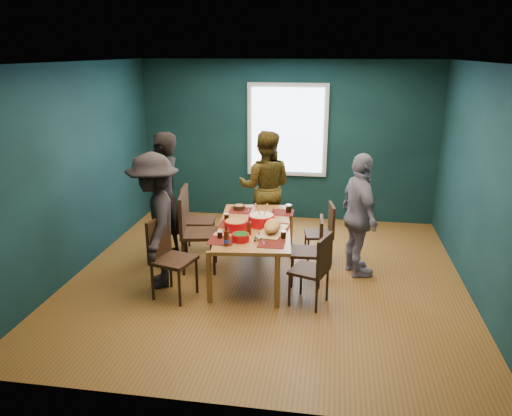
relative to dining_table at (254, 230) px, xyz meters
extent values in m
cube|color=brown|center=(0.17, -0.05, -0.63)|extent=(5.00, 5.00, 0.01)
cube|color=silver|center=(0.17, -0.05, 2.08)|extent=(5.00, 5.00, 0.01)
cube|color=#103538|center=(-2.33, -0.05, 0.73)|extent=(0.01, 5.00, 2.70)
cube|color=#103538|center=(2.67, -0.05, 0.73)|extent=(0.01, 5.00, 2.70)
cube|color=#103538|center=(0.17, 2.45, 0.73)|extent=(5.00, 0.01, 2.70)
cube|color=#103538|center=(0.17, -2.55, 0.73)|extent=(5.00, 0.01, 2.70)
cube|color=beige|center=(0.17, 2.42, 0.93)|extent=(1.35, 0.06, 1.55)
cube|color=olive|center=(0.00, 0.00, 0.04)|extent=(1.10, 1.90, 0.05)
cylinder|color=olive|center=(-0.40, -0.83, -0.30)|extent=(0.06, 0.06, 0.64)
cylinder|color=olive|center=(0.40, -0.83, -0.30)|extent=(0.06, 0.06, 0.64)
cylinder|color=olive|center=(-0.40, 0.83, -0.30)|extent=(0.06, 0.06, 0.64)
cylinder|color=olive|center=(0.40, 0.83, -0.30)|extent=(0.06, 0.06, 0.64)
cube|color=black|center=(-0.92, 0.68, -0.15)|extent=(0.49, 0.49, 0.04)
cube|color=black|center=(-1.12, 0.65, 0.11)|extent=(0.10, 0.44, 0.48)
cylinder|color=black|center=(-1.09, 0.46, -0.40)|extent=(0.03, 0.03, 0.45)
cylinder|color=black|center=(-0.71, 0.51, -0.40)|extent=(0.03, 0.03, 0.45)
cylinder|color=black|center=(-1.13, 0.84, -0.40)|extent=(0.03, 0.03, 0.45)
cylinder|color=black|center=(-0.76, 0.89, -0.40)|extent=(0.03, 0.03, 0.45)
cube|color=black|center=(-0.76, 0.07, -0.12)|extent=(0.55, 0.55, 0.04)
cube|color=black|center=(-0.96, 0.03, 0.16)|extent=(0.13, 0.47, 0.51)
cylinder|color=black|center=(-0.92, -0.16, -0.38)|extent=(0.04, 0.04, 0.48)
cylinder|color=black|center=(-0.52, -0.09, -0.38)|extent=(0.04, 0.04, 0.48)
cylinder|color=black|center=(-0.99, 0.23, -0.38)|extent=(0.04, 0.04, 0.48)
cylinder|color=black|center=(-0.60, 0.31, -0.38)|extent=(0.04, 0.04, 0.48)
cube|color=black|center=(-0.84, -0.75, -0.15)|extent=(0.54, 0.54, 0.04)
cube|color=black|center=(-1.03, -0.69, 0.11)|extent=(0.16, 0.43, 0.48)
cylinder|color=black|center=(-1.07, -0.88, -0.40)|extent=(0.03, 0.03, 0.45)
cylinder|color=black|center=(-0.71, -0.98, -0.40)|extent=(0.03, 0.03, 0.45)
cylinder|color=black|center=(-0.97, -0.51, -0.40)|extent=(0.03, 0.03, 0.45)
cylinder|color=black|center=(-0.61, -0.62, -0.40)|extent=(0.03, 0.03, 0.45)
cube|color=black|center=(0.81, 0.58, -0.22)|extent=(0.43, 0.43, 0.04)
cube|color=black|center=(0.98, 0.61, 0.00)|extent=(0.10, 0.37, 0.41)
cylinder|color=black|center=(0.68, 0.40, -0.43)|extent=(0.03, 0.03, 0.38)
cylinder|color=black|center=(1.00, 0.45, -0.43)|extent=(0.03, 0.03, 0.38)
cylinder|color=black|center=(0.62, 0.71, -0.43)|extent=(0.03, 0.03, 0.38)
cylinder|color=black|center=(0.94, 0.77, -0.43)|extent=(0.03, 0.03, 0.38)
cube|color=black|center=(0.68, -0.13, -0.20)|extent=(0.41, 0.41, 0.04)
cube|color=black|center=(0.86, -0.12, 0.03)|extent=(0.06, 0.39, 0.43)
cylinder|color=black|center=(0.52, -0.30, -0.42)|extent=(0.03, 0.03, 0.40)
cylinder|color=black|center=(0.85, -0.29, -0.42)|extent=(0.03, 0.03, 0.40)
cylinder|color=black|center=(0.50, 0.03, -0.42)|extent=(0.03, 0.03, 0.40)
cylinder|color=black|center=(0.84, 0.05, -0.42)|extent=(0.03, 0.03, 0.40)
cube|color=black|center=(0.75, -0.67, -0.20)|extent=(0.50, 0.50, 0.04)
cube|color=black|center=(0.91, -0.73, 0.03)|extent=(0.17, 0.38, 0.43)
cylinder|color=black|center=(0.53, -0.77, -0.42)|extent=(0.03, 0.03, 0.40)
cylinder|color=black|center=(0.85, -0.89, -0.42)|extent=(0.03, 0.03, 0.40)
cylinder|color=black|center=(0.64, -0.46, -0.42)|extent=(0.03, 0.03, 0.40)
cylinder|color=black|center=(0.96, -0.57, -0.42)|extent=(0.03, 0.03, 0.40)
imported|color=black|center=(-1.32, 0.36, 0.28)|extent=(0.56, 0.73, 1.80)
imported|color=black|center=(-0.04, 1.26, 0.23)|extent=(0.85, 0.67, 1.71)
imported|color=silver|center=(1.33, 0.24, 0.19)|extent=(0.70, 1.03, 1.62)
imported|color=black|center=(-1.15, -0.46, 0.22)|extent=(0.94, 1.23, 1.69)
cylinder|color=red|center=(-0.20, -0.19, 0.12)|extent=(0.30, 0.30, 0.12)
cylinder|color=olive|center=(-0.20, -0.19, 0.18)|extent=(0.26, 0.26, 0.02)
cylinder|color=red|center=(0.09, 0.03, 0.13)|extent=(0.34, 0.34, 0.14)
cylinder|color=#F3E8C6|center=(0.09, 0.03, 0.20)|extent=(0.30, 0.30, 0.02)
cylinder|color=tan|center=(0.13, 0.03, 0.25)|extent=(0.10, 0.19, 0.27)
cylinder|color=tan|center=(0.05, 0.03, 0.25)|extent=(0.08, 0.19, 0.27)
cylinder|color=red|center=(-0.07, -0.55, 0.11)|extent=(0.21, 0.21, 0.09)
cylinder|color=#1D4B12|center=(-0.07, -0.55, 0.15)|extent=(0.18, 0.18, 0.02)
cube|color=#DAB175|center=(0.26, -0.21, 0.08)|extent=(0.36, 0.59, 0.02)
ellipsoid|color=#B38740|center=(0.26, -0.21, 0.15)|extent=(0.27, 0.46, 0.13)
cube|color=silver|center=(0.13, -0.43, 0.10)|extent=(0.05, 0.22, 0.00)
cylinder|color=black|center=(0.10, -0.55, 0.10)|extent=(0.04, 0.12, 0.02)
sphere|color=#195814|center=(0.26, -0.33, 0.16)|extent=(0.04, 0.04, 0.04)
sphere|color=#195814|center=(0.26, -0.21, 0.16)|extent=(0.04, 0.04, 0.04)
sphere|color=#195814|center=(0.26, -0.09, 0.16)|extent=(0.04, 0.04, 0.04)
cylinder|color=black|center=(-0.32, 0.62, 0.10)|extent=(0.16, 0.16, 0.07)
cylinder|color=olive|center=(-0.32, 0.62, 0.12)|extent=(0.13, 0.13, 0.02)
cylinder|color=#4C1B0D|center=(-0.20, -0.73, 0.15)|extent=(0.06, 0.06, 0.18)
cylinder|color=#4C1B0D|center=(-0.20, -0.73, 0.28)|extent=(0.03, 0.03, 0.07)
cylinder|color=#1942B3|center=(-0.20, -0.73, 0.12)|extent=(0.07, 0.07, 0.04)
cylinder|color=#4C1B0D|center=(-0.01, -0.33, 0.15)|extent=(0.06, 0.06, 0.16)
cylinder|color=#4C1B0D|center=(-0.01, -0.33, 0.26)|extent=(0.02, 0.02, 0.06)
cylinder|color=black|center=(-0.33, -0.51, 0.11)|extent=(0.06, 0.06, 0.09)
cylinder|color=white|center=(-0.33, -0.51, 0.15)|extent=(0.07, 0.07, 0.01)
cylinder|color=black|center=(0.42, -0.39, 0.11)|extent=(0.06, 0.06, 0.09)
cylinder|color=white|center=(0.42, -0.39, 0.15)|extent=(0.07, 0.07, 0.01)
cylinder|color=black|center=(0.38, 0.61, 0.12)|extent=(0.08, 0.08, 0.11)
cylinder|color=white|center=(0.38, 0.61, 0.17)|extent=(0.08, 0.08, 0.02)
cylinder|color=black|center=(-0.40, 0.16, 0.11)|extent=(0.06, 0.06, 0.09)
cylinder|color=white|center=(-0.40, 0.16, 0.15)|extent=(0.07, 0.07, 0.01)
cube|color=#E25F67|center=(0.33, 0.10, 0.07)|extent=(0.13, 0.13, 0.00)
cube|color=#E25F67|center=(-0.36, -0.39, 0.07)|extent=(0.17, 0.17, 0.00)
cube|color=#E25F67|center=(0.37, -0.67, 0.07)|extent=(0.15, 0.15, 0.00)
camera|label=1|loc=(0.96, -5.94, 2.21)|focal=35.00mm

